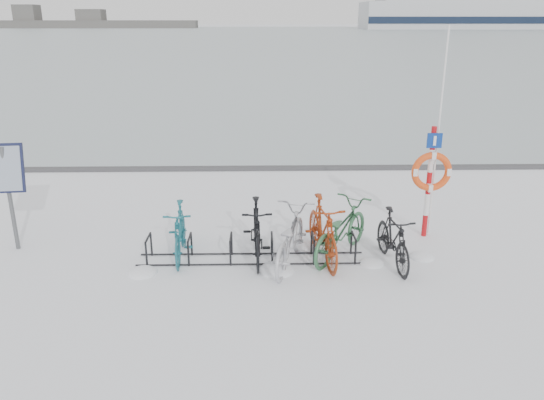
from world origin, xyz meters
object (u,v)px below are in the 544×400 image
object	(u,v)px
bike_rack	(252,250)
info_board	(5,175)
cruise_ferry	(512,1)
lifebuoy_station	(431,172)

from	to	relation	value
bike_rack	info_board	distance (m)	4.56
bike_rack	cruise_ferry	distance (m)	251.26
info_board	lifebuoy_station	bearing A→B (deg)	-3.04
bike_rack	info_board	world-z (taller)	info_board
lifebuoy_station	cruise_ferry	bearing A→B (deg)	65.44
lifebuoy_station	cruise_ferry	size ratio (longest dim) A/B	0.03
bike_rack	lifebuoy_station	xyz separation A→B (m)	(3.38, 0.97, 1.15)
info_board	cruise_ferry	distance (m)	252.59
info_board	lifebuoy_station	xyz separation A→B (m)	(7.73, 0.41, -0.11)
cruise_ferry	lifebuoy_station	bearing A→B (deg)	-114.56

